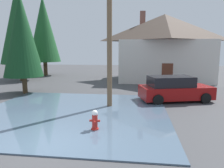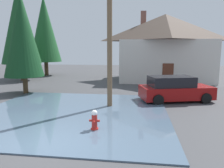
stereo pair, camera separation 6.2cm
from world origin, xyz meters
The scene contains 9 objects.
ground_plane centered at (0.00, 0.00, -0.05)m, with size 80.00×80.00×0.10m, color #424244.
flood_puddle centered at (-0.27, 3.93, 0.03)m, with size 9.65×9.18×0.05m, color #4C6075.
fire_hydrant centered at (1.38, 1.66, 0.42)m, with size 0.43×0.37×0.85m.
utility_pole centered at (1.46, 5.38, 4.70)m, with size 1.60×0.28×9.05m.
house centered at (5.65, 17.17, 3.59)m, with size 9.85×7.37×7.45m.
parked_car centered at (5.32, 7.33, 0.76)m, with size 4.75×3.00×1.58m.
pine_tree_tall_left centered at (-5.37, 8.45, 4.14)m, with size 2.82×2.82×7.04m.
pine_tree_mid_left centered at (-9.28, 14.90, 5.86)m, with size 3.98×3.98×9.96m.
pine_tree_short_left centered at (-8.80, 19.66, 5.76)m, with size 3.92×3.92×9.80m.
Camera 2 is at (3.15, -6.34, 3.18)m, focal length 34.22 mm.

